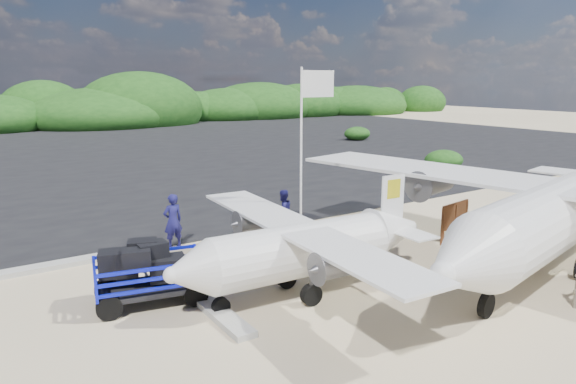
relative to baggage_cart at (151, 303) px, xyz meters
name	(u,v)px	position (x,y,z in m)	size (l,w,h in m)	color
ground	(349,270)	(5.61, -0.99, 0.00)	(160.00, 160.00, 0.00)	beige
asphalt_apron	(97,152)	(5.61, 29.01, 0.00)	(90.00, 50.00, 0.04)	#B2B2B2
vegetation_band	(44,127)	(5.61, 54.01, 0.00)	(124.00, 8.00, 4.40)	#B2B2B2
baggage_cart	(151,303)	(0.00, 0.00, 0.00)	(2.83, 1.62, 1.42)	#0E18D2
flagpole	(301,259)	(4.94, 0.56, 0.00)	(1.17, 0.49, 5.84)	white
signboard	(453,241)	(10.46, -0.81, 0.00)	(1.69, 0.16, 1.39)	brown
crew_a	(173,221)	(2.09, 3.85, 0.91)	(0.67, 0.44, 1.83)	#181656
crew_b	(283,212)	(6.03, 3.25, 0.80)	(0.78, 0.61, 1.61)	#181656
aircraft_large	(349,146)	(24.28, 21.21, 0.00)	(16.97, 16.97, 5.09)	#B2B2B2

